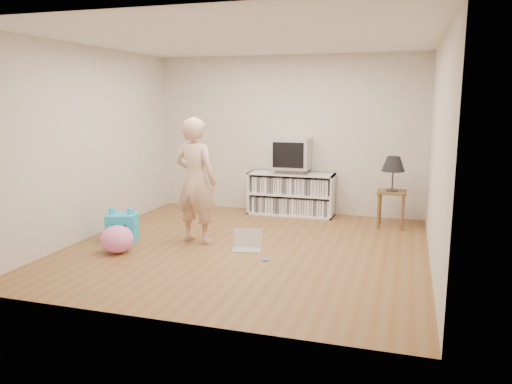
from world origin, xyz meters
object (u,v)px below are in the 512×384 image
at_px(media_unit, 291,194).
at_px(laptop, 247,244).
at_px(plush_pink, 117,239).
at_px(crt_tv, 292,153).
at_px(table_lamp, 393,165).
at_px(person, 196,181).
at_px(side_table, 392,200).
at_px(plush_blue, 122,227).
at_px(dvd_deck, 292,171).

relative_size(media_unit, laptop, 3.39).
bearing_deg(plush_pink, crt_tv, 59.17).
relative_size(table_lamp, laptop, 1.25).
height_order(table_lamp, person, person).
height_order(side_table, person, person).
bearing_deg(plush_blue, crt_tv, 33.45).
height_order(dvd_deck, laptop, dvd_deck).
distance_m(table_lamp, plush_blue, 3.97).
relative_size(side_table, table_lamp, 1.07).
distance_m(person, laptop, 1.08).
relative_size(laptop, plush_blue, 0.90).
xyz_separation_m(crt_tv, table_lamp, (1.61, -0.37, -0.08)).
bearing_deg(person, crt_tv, -102.32).
relative_size(table_lamp, plush_pink, 1.26).
height_order(media_unit, plush_blue, media_unit).
distance_m(dvd_deck, plush_blue, 2.90).
xyz_separation_m(side_table, person, (-2.46, -1.58, 0.42)).
height_order(media_unit, plush_pink, media_unit).
height_order(side_table, table_lamp, table_lamp).
bearing_deg(plush_blue, media_unit, 33.69).
distance_m(media_unit, plush_pink, 3.14).
distance_m(dvd_deck, laptop, 2.17).
bearing_deg(media_unit, person, -113.28).
relative_size(media_unit, plush_pink, 3.44).
bearing_deg(side_table, laptop, -135.24).
bearing_deg(person, side_table, -136.16).
bearing_deg(laptop, table_lamp, 33.84).
xyz_separation_m(side_table, table_lamp, (-0.00, 0.00, 0.53)).
xyz_separation_m(dvd_deck, table_lamp, (1.61, -0.37, 0.21)).
relative_size(laptop, plush_pink, 1.01).
bearing_deg(dvd_deck, media_unit, 90.00).
height_order(media_unit, dvd_deck, dvd_deck).
height_order(plush_blue, plush_pink, plush_blue).
height_order(dvd_deck, side_table, dvd_deck).
bearing_deg(dvd_deck, plush_pink, -120.80).
bearing_deg(side_table, crt_tv, 167.20).
distance_m(media_unit, side_table, 1.66).
relative_size(side_table, plush_blue, 1.20).
bearing_deg(crt_tv, plush_blue, -130.20).
distance_m(side_table, plush_blue, 3.90).
height_order(table_lamp, plush_pink, table_lamp).
xyz_separation_m(crt_tv, laptop, (-0.09, -2.06, -0.95)).
bearing_deg(person, media_unit, -102.12).
height_order(side_table, laptop, side_table).
distance_m(media_unit, plush_blue, 2.87).
bearing_deg(side_table, dvd_deck, 167.09).
bearing_deg(crt_tv, media_unit, 90.00).
height_order(media_unit, person, person).
bearing_deg(table_lamp, crt_tv, 167.20).
height_order(crt_tv, table_lamp, crt_tv).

